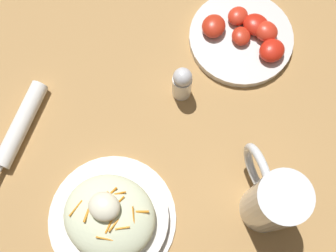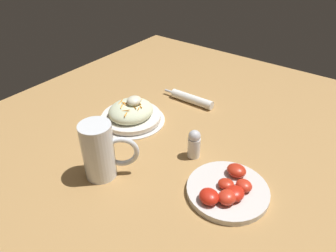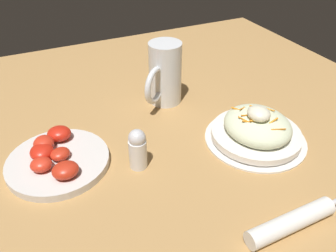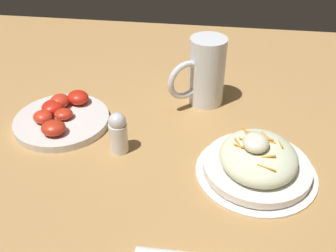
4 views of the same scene
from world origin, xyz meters
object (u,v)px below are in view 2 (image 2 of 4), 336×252
Objects in this scene: beer_mug at (100,153)px; salad_plate at (131,114)px; salt_shaker at (194,144)px; tomato_plate at (228,190)px; napkin_roll at (191,99)px.

salad_plate is at bearing 25.18° from beer_mug.
beer_mug is at bearing 143.46° from salt_shaker.
tomato_plate is at bearing -66.27° from beer_mug.
salad_plate is 0.42m from tomato_plate.
beer_mug is 1.80× the size of salt_shaker.
napkin_roll is 0.30m from salt_shaker.
napkin_roll is at bearing 44.46° from tomato_plate.
tomato_plate is at bearing -116.72° from salt_shaker.
salt_shaker is (0.20, -0.15, -0.03)m from beer_mug.
beer_mug is 0.45m from napkin_roll.
salad_plate reaches higher than napkin_roll.
salt_shaker reaches higher than napkin_roll.
beer_mug is at bearing 113.73° from tomato_plate.
salad_plate reaches higher than salt_shaker.
napkin_roll is 0.99× the size of tomato_plate.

